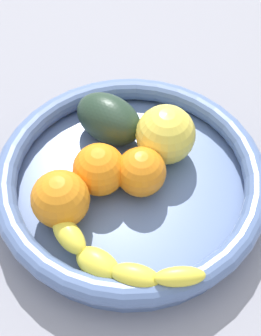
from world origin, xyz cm
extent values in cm
cube|color=gray|center=(0.00, 0.00, 1.50)|extent=(120.00, 120.00, 3.00)
cylinder|color=#536B9E|center=(0.00, 0.00, 4.21)|extent=(31.22, 31.22, 2.41)
torus|color=#536B9E|center=(0.00, 0.00, 6.86)|extent=(33.25, 33.25, 2.90)
ellipsoid|color=yellow|center=(-10.04, 0.23, 8.79)|extent=(3.16, 5.63, 2.08)
ellipsoid|color=yellow|center=(-10.25, -4.17, 7.90)|extent=(3.24, 5.58, 2.64)
ellipsoid|color=yellow|center=(-9.03, -8.40, 7.01)|extent=(5.17, 6.17, 3.20)
ellipsoid|color=yellow|center=(-6.51, -12.02, 7.90)|extent=(5.60, 5.65, 2.64)
ellipsoid|color=yellow|center=(-2.96, -14.63, 8.79)|extent=(5.68, 4.26, 2.08)
sphere|color=orange|center=(0.77, -1.13, 8.42)|extent=(6.02, 6.02, 6.02)
sphere|color=orange|center=(-9.17, -0.35, 8.77)|extent=(6.71, 6.71, 6.71)
sphere|color=orange|center=(-3.34, 1.57, 8.58)|extent=(6.34, 6.34, 6.34)
sphere|color=yellow|center=(6.09, 1.78, 9.14)|extent=(7.45, 7.45, 7.45)
ellipsoid|color=#243829|center=(1.65, 8.24, 8.49)|extent=(9.26, 10.96, 6.15)
camera|label=1|loc=(-18.17, -30.50, 54.48)|focal=52.48mm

